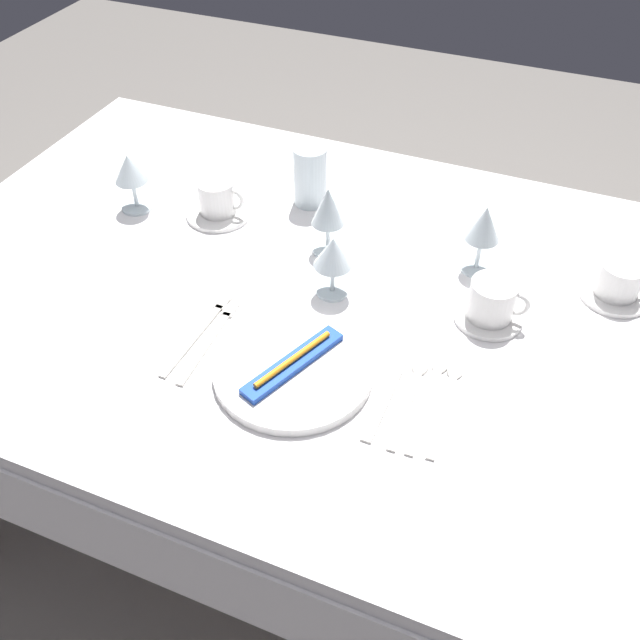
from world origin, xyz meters
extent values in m
plane|color=slate|center=(0.00, 0.00, 0.00)|extent=(6.00, 6.00, 0.00)
cube|color=white|center=(0.00, 0.00, 0.72)|extent=(1.80, 1.10, 0.04)
cube|color=white|center=(0.00, -0.55, 0.61)|extent=(1.80, 0.01, 0.18)
cube|color=white|center=(0.00, 0.55, 0.61)|extent=(1.80, 0.01, 0.18)
cylinder|color=brown|center=(-0.80, 0.45, 0.35)|extent=(0.07, 0.07, 0.70)
cylinder|color=white|center=(-0.02, -0.22, 0.75)|extent=(0.27, 0.27, 0.02)
cube|color=blue|center=(-0.02, -0.22, 0.76)|extent=(0.11, 0.21, 0.01)
cylinder|color=orange|center=(-0.02, -0.22, 0.78)|extent=(0.07, 0.16, 0.01)
cube|color=beige|center=(-0.19, -0.23, 0.74)|extent=(0.02, 0.19, 0.00)
cube|color=beige|center=(-0.20, -0.12, 0.74)|extent=(0.02, 0.04, 0.00)
cube|color=beige|center=(-0.22, -0.22, 0.74)|extent=(0.02, 0.20, 0.00)
cube|color=beige|center=(-0.22, -0.11, 0.74)|extent=(0.02, 0.04, 0.00)
cube|color=beige|center=(0.14, -0.21, 0.74)|extent=(0.02, 0.20, 0.00)
cube|color=beige|center=(0.14, -0.10, 0.74)|extent=(0.02, 0.06, 0.00)
cube|color=beige|center=(0.18, -0.23, 0.74)|extent=(0.02, 0.18, 0.00)
ellipsoid|color=beige|center=(0.17, -0.13, 0.74)|extent=(0.03, 0.04, 0.01)
cube|color=beige|center=(0.21, -0.22, 0.74)|extent=(0.02, 0.19, 0.00)
ellipsoid|color=beige|center=(0.20, -0.11, 0.74)|extent=(0.03, 0.04, 0.01)
cube|color=beige|center=(0.24, -0.22, 0.74)|extent=(0.02, 0.18, 0.00)
ellipsoid|color=beige|center=(0.23, -0.11, 0.74)|extent=(0.03, 0.04, 0.01)
cylinder|color=white|center=(0.26, 0.04, 0.74)|extent=(0.13, 0.13, 0.01)
cylinder|color=white|center=(0.26, 0.04, 0.79)|extent=(0.09, 0.09, 0.07)
torus|color=white|center=(0.30, 0.04, 0.79)|extent=(0.05, 0.01, 0.05)
cylinder|color=white|center=(-0.37, 0.15, 0.74)|extent=(0.14, 0.14, 0.01)
cylinder|color=white|center=(-0.37, 0.15, 0.79)|extent=(0.08, 0.08, 0.07)
torus|color=white|center=(-0.32, 0.15, 0.79)|extent=(0.05, 0.01, 0.05)
cylinder|color=white|center=(0.46, 0.19, 0.74)|extent=(0.13, 0.13, 0.01)
cylinder|color=white|center=(0.46, 0.19, 0.78)|extent=(0.08, 0.08, 0.07)
cylinder|color=silver|center=(-0.55, 0.10, 0.74)|extent=(0.07, 0.07, 0.01)
cylinder|color=silver|center=(-0.55, 0.10, 0.78)|extent=(0.01, 0.01, 0.06)
cone|color=silver|center=(-0.55, 0.10, 0.84)|extent=(0.07, 0.07, 0.06)
cylinder|color=silver|center=(-0.10, 0.12, 0.74)|extent=(0.06, 0.06, 0.01)
cylinder|color=silver|center=(-0.10, 0.12, 0.78)|extent=(0.01, 0.01, 0.06)
cone|color=silver|center=(-0.10, 0.12, 0.85)|extent=(0.07, 0.07, 0.08)
cylinder|color=silver|center=(0.20, 0.18, 0.74)|extent=(0.07, 0.07, 0.01)
cylinder|color=silver|center=(0.20, 0.18, 0.78)|extent=(0.01, 0.01, 0.07)
cone|color=silver|center=(0.20, 0.18, 0.85)|extent=(0.07, 0.07, 0.07)
cylinder|color=silver|center=(-0.04, 0.00, 0.74)|extent=(0.06, 0.06, 0.01)
cylinder|color=silver|center=(-0.04, 0.00, 0.78)|extent=(0.01, 0.01, 0.06)
cone|color=silver|center=(-0.04, 0.00, 0.84)|extent=(0.07, 0.07, 0.06)
cylinder|color=silver|center=(-0.20, 0.27, 0.81)|extent=(0.07, 0.07, 0.14)
cylinder|color=#C68C1E|center=(-0.20, 0.27, 0.78)|extent=(0.07, 0.07, 0.07)
camera|label=1|loc=(0.32, -0.95, 1.62)|focal=39.03mm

